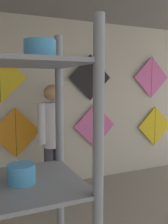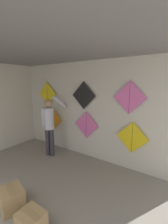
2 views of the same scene
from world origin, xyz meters
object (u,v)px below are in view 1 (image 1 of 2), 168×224
(shopkeeper, at_px, (52,133))
(kite_1, at_px, (95,126))
(kite_2, at_px, (155,126))
(kite_4, at_px, (90,78))
(kite_3, at_px, (0,78))
(kite_5, at_px, (152,77))
(kite_0, at_px, (16,134))

(shopkeeper, relative_size, kite_1, 2.32)
(kite_2, distance_m, kite_4, 1.73)
(shopkeeper, bearing_deg, kite_2, -5.38)
(shopkeeper, height_order, kite_4, kite_4)
(shopkeeper, height_order, kite_1, shopkeeper)
(kite_1, distance_m, kite_3, 1.80)
(kite_2, bearing_deg, kite_1, 180.00)
(kite_3, bearing_deg, kite_5, 0.00)
(shopkeeper, relative_size, kite_3, 2.32)
(kite_0, bearing_deg, kite_4, 0.02)
(kite_0, xyz_separation_m, kite_2, (2.73, 0.00, -0.07))
(kite_4, bearing_deg, kite_2, 0.00)
(kite_4, bearing_deg, kite_1, 0.00)
(kite_3, relative_size, kite_5, 1.00)
(kite_0, relative_size, kite_5, 1.26)
(kite_3, distance_m, kite_4, 1.50)
(kite_0, distance_m, kite_5, 2.76)
(kite_3, bearing_deg, kite_0, -0.14)
(kite_0, relative_size, kite_1, 1.26)
(kite_0, height_order, kite_5, kite_5)
(kite_0, distance_m, kite_3, 0.91)
(shopkeeper, bearing_deg, kite_1, 11.31)
(kite_2, bearing_deg, kite_0, -179.99)
(shopkeeper, relative_size, kite_2, 2.32)
(kite_3, bearing_deg, kite_2, 0.00)
(shopkeeper, xyz_separation_m, kite_4, (0.86, 0.56, 0.80))
(kite_0, height_order, kite_4, kite_4)
(shopkeeper, distance_m, kite_0, 0.71)
(kite_1, relative_size, kite_2, 1.00)
(kite_5, bearing_deg, shopkeeper, -165.63)
(kite_4, height_order, kite_5, kite_5)
(shopkeeper, xyz_separation_m, kite_2, (2.30, 0.56, -0.15))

